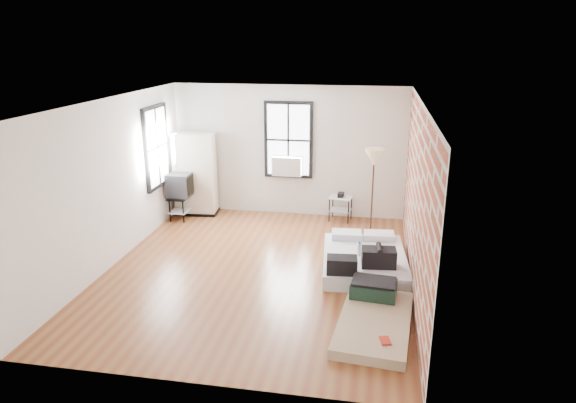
% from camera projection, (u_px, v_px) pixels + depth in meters
% --- Properties ---
extents(ground, '(6.00, 6.00, 0.00)m').
position_uv_depth(ground, '(258.00, 270.00, 8.61)').
color(ground, brown).
rests_on(ground, ground).
extents(room_shell, '(5.02, 6.02, 2.80)m').
position_uv_depth(room_shell, '(275.00, 165.00, 8.38)').
color(room_shell, silver).
rests_on(room_shell, ground).
extents(mattress_main, '(1.51, 1.96, 0.60)m').
position_uv_depth(mattress_main, '(364.00, 259.00, 8.64)').
color(mattress_main, white).
rests_on(mattress_main, ground).
extents(mattress_bare, '(1.10, 1.85, 0.38)m').
position_uv_depth(mattress_bare, '(374.00, 314.00, 7.02)').
color(mattress_bare, '#C6B48F').
rests_on(mattress_bare, ground).
extents(wardrobe, '(0.94, 0.59, 1.79)m').
position_uv_depth(wardrobe, '(195.00, 174.00, 11.15)').
color(wardrobe, black).
rests_on(wardrobe, ground).
extents(side_table, '(0.51, 0.43, 0.61)m').
position_uv_depth(side_table, '(341.00, 202.00, 10.84)').
color(side_table, black).
rests_on(side_table, ground).
extents(floor_lamp, '(0.37, 0.37, 1.74)m').
position_uv_depth(floor_lamp, '(374.00, 162.00, 9.66)').
color(floor_lamp, black).
rests_on(floor_lamp, ground).
extents(tv_stand, '(0.50, 0.71, 1.00)m').
position_uv_depth(tv_stand, '(181.00, 186.00, 10.90)').
color(tv_stand, black).
rests_on(tv_stand, ground).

